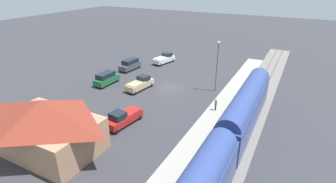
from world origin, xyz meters
TOP-DOWN VIEW (x-y plane):
  - ground_plane at (0.00, 0.00)m, footprint 200.00×200.00m
  - railway_track at (-14.00, 0.00)m, footprint 4.80×70.00m
  - platform at (-10.00, 0.00)m, footprint 3.20×46.00m
  - passenger_train at (-14.00, 16.47)m, footprint 2.93×37.36m
  - station_building at (4.00, 22.00)m, footprint 11.93×7.91m
  - pedestrian_on_platform at (-9.59, 5.10)m, footprint 0.36×0.36m
  - pickup_white at (7.69, -11.78)m, footprint 3.14×5.70m
  - suv_green at (10.95, 3.99)m, footprint 2.15×4.97m
  - pickup_tan at (4.42, 3.05)m, footprint 2.70×5.62m
  - pickup_red at (-0.06, 13.90)m, footprint 2.69×5.62m
  - suv_charcoal at (11.79, -4.51)m, footprint 2.44×5.07m
  - light_pole_near_platform at (-7.20, -2.13)m, footprint 0.44×0.44m

SIDE VIEW (x-z plane):
  - ground_plane at x=0.00m, z-range 0.00..0.00m
  - railway_track at x=-14.00m, z-range -0.06..0.24m
  - platform at x=-10.00m, z-range 0.00..0.30m
  - pickup_white at x=7.69m, z-range -0.04..2.10m
  - pickup_tan at x=4.42m, z-range -0.04..2.10m
  - pickup_red at x=-0.06m, z-range -0.04..2.10m
  - suv_green at x=10.95m, z-range 0.04..2.26m
  - suv_charcoal at x=11.79m, z-range 0.04..2.26m
  - pedestrian_on_platform at x=-9.59m, z-range 0.43..2.14m
  - passenger_train at x=-14.00m, z-range 0.37..5.35m
  - station_building at x=4.00m, z-range 0.13..6.21m
  - light_pole_near_platform at x=-7.20m, z-range 1.03..9.53m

